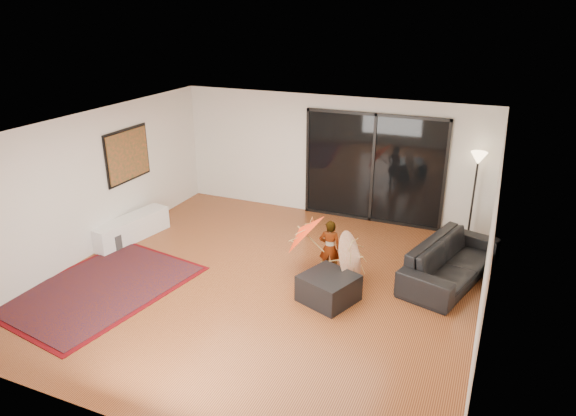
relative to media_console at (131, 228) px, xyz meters
The scene contains 17 objects.
floor 3.31m from the media_console, 10.25° to the right, with size 7.00×7.00×0.00m, color #A3562C.
ceiling 4.12m from the media_console, 10.25° to the right, with size 7.00×7.00×0.00m, color white.
wall_back 4.50m from the media_console, 41.86° to the left, with size 7.00×7.00×0.00m, color silver.
wall_front 5.34m from the media_console, 51.51° to the right, with size 7.00×7.00×0.00m, color silver.
wall_left 1.28m from the media_console, 113.05° to the right, with size 7.00×7.00×0.00m, color silver.
wall_right 6.87m from the media_console, ahead, with size 7.00×7.00×0.00m, color silver.
sliding_door 5.22m from the media_console, 34.13° to the left, with size 3.06×0.07×2.40m.
painting 1.49m from the media_console, 117.41° to the left, with size 0.04×1.28×1.08m.
media_console is the anchor object (origin of this frame).
speaker 0.47m from the media_console, 90.00° to the right, with size 0.27×0.27×0.31m, color #424244.
persian_rug 2.00m from the media_console, 66.15° to the right, with size 2.65×3.38×0.02m.
sofa 6.26m from the media_console, ahead, with size 2.36×0.92×0.69m, color black.
ottoman 4.52m from the media_console, ahead, with size 0.78×0.78×0.45m, color black.
floor_lamp 6.99m from the media_console, 22.75° to the left, with size 0.32×0.32×1.84m.
child 4.21m from the media_console, ahead, with size 0.37×0.25×1.02m, color #999999.
parasol_orange 3.68m from the media_console, ahead, with size 0.70×0.90×0.91m.
parasol_white 4.80m from the media_console, ahead, with size 0.53×0.96×0.97m.
Camera 1 is at (3.42, -6.98, 4.45)m, focal length 32.00 mm.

